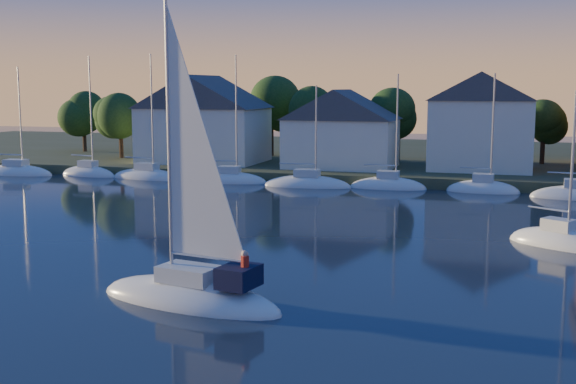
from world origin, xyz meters
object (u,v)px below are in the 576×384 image
at_px(clubhouse_centre, 342,128).
at_px(drifting_sailboat_right, 558,245).
at_px(clubhouse_west, 204,118).
at_px(clubhouse_east, 482,120).
at_px(hero_sailboat, 192,290).

distance_m(clubhouse_centre, drifting_sailboat_right, 35.45).
height_order(clubhouse_centre, drifting_sailboat_right, drifting_sailboat_right).
distance_m(clubhouse_west, clubhouse_east, 30.02).
bearing_deg(hero_sailboat, clubhouse_centre, -74.70).
relative_size(clubhouse_centre, drifting_sailboat_right, 1.13).
relative_size(clubhouse_west, clubhouse_centre, 1.18).
relative_size(clubhouse_east, drifting_sailboat_right, 1.03).
bearing_deg(drifting_sailboat_right, hero_sailboat, -101.69).
bearing_deg(clubhouse_east, clubhouse_west, -178.09).
xyz_separation_m(clubhouse_east, hero_sailboat, (-10.20, -47.74, -5.41)).
distance_m(clubhouse_east, hero_sailboat, 49.12).
height_order(clubhouse_centre, hero_sailboat, hero_sailboat).
bearing_deg(clubhouse_centre, drifting_sailboat_right, -55.80).
height_order(clubhouse_east, hero_sailboat, hero_sailboat).
relative_size(clubhouse_centre, hero_sailboat, 0.82).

